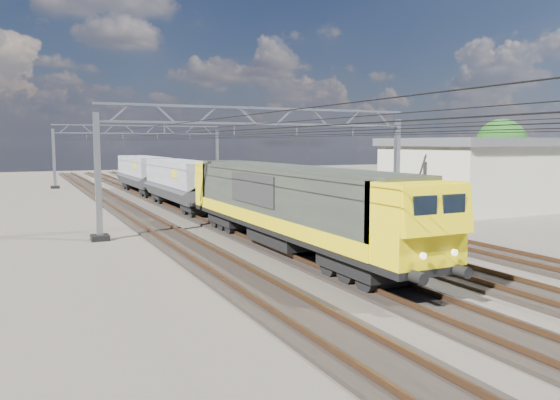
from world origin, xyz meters
name	(u,v)px	position (x,y,z in m)	size (l,w,h in m)	color
ground	(298,239)	(0.00, 0.00, 0.00)	(160.00, 160.00, 0.00)	#2C2721
track_outer_west	(187,247)	(-6.00, 0.00, 0.07)	(2.60, 140.00, 0.30)	black
track_loco	(263,240)	(-2.00, 0.00, 0.07)	(2.60, 140.00, 0.30)	black
track_inner_east	(330,235)	(2.00, 0.00, 0.07)	(2.60, 140.00, 0.30)	black
track_outer_east	(390,230)	(6.00, 0.00, 0.07)	(2.60, 140.00, 0.30)	black
catenary_gantry_mid	(266,162)	(0.00, 4.00, 3.91)	(19.90, 0.90, 7.11)	gray
catenary_gantry_far	(141,153)	(0.00, 40.00, 3.91)	(19.90, 0.90, 7.11)	gray
overhead_wires	(241,132)	(0.00, 8.00, 5.75)	(12.03, 140.00, 0.53)	black
locomotive	(287,202)	(-2.00, -2.70, 2.33)	(2.76, 21.10, 3.62)	black
hopper_wagon_lead	(182,180)	(-2.00, 14.99, 2.23)	(3.38, 13.00, 3.25)	black
hopper_wagon_mid	(143,171)	(-2.00, 29.19, 2.23)	(3.38, 13.00, 3.25)	black
industrial_shed	(507,172)	(22.00, 6.00, 2.73)	(18.60, 10.60, 5.40)	beige
tree_far	(505,146)	(30.32, 13.79, 4.72)	(5.43, 5.03, 7.40)	#382A19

